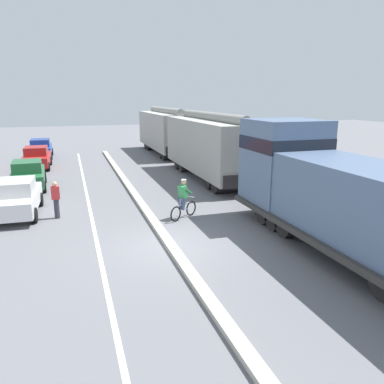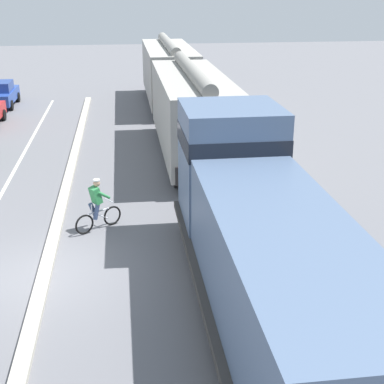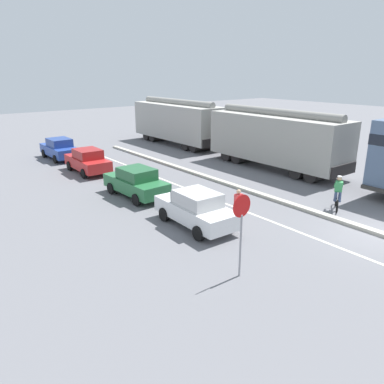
{
  "view_description": "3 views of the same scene",
  "coord_description": "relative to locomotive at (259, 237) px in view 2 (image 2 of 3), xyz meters",
  "views": [
    {
      "loc": [
        -3.05,
        -11.93,
        5.08
      ],
      "look_at": [
        1.96,
        3.43,
        0.97
      ],
      "focal_mm": 35.0,
      "sensor_mm": 36.0,
      "label": 1
    },
    {
      "loc": [
        2.31,
        -13.16,
        7.41
      ],
      "look_at": [
        4.16,
        0.92,
        1.88
      ],
      "focal_mm": 50.0,
      "sensor_mm": 36.0,
      "label": 2
    },
    {
      "loc": [
        -15.11,
        -6.53,
        6.58
      ],
      "look_at": [
        -4.26,
        7.26,
        0.89
      ],
      "focal_mm": 35.0,
      "sensor_mm": 36.0,
      "label": 3
    }
  ],
  "objects": [
    {
      "name": "median_curb",
      "position": [
        -5.38,
        8.03,
        -1.72
      ],
      "size": [
        0.36,
        36.0,
        0.16
      ],
      "primitive_type": "cube",
      "color": "#B2AD9E",
      "rests_on": "ground"
    },
    {
      "name": "hopper_car_lead",
      "position": [
        0.0,
        12.16,
        0.28
      ],
      "size": [
        2.9,
        10.6,
        4.18
      ],
      "color": "#9E9B94",
      "rests_on": "ground"
    },
    {
      "name": "locomotive",
      "position": [
        0.0,
        0.0,
        0.0
      ],
      "size": [
        3.1,
        11.61,
        4.2
      ],
      "color": "slate",
      "rests_on": "ground"
    },
    {
      "name": "ground_plane",
      "position": [
        -5.38,
        2.03,
        -1.8
      ],
      "size": [
        120.0,
        120.0,
        0.0
      ],
      "primitive_type": "plane",
      "color": "slate"
    },
    {
      "name": "parked_car_blue",
      "position": [
        -10.83,
        24.52,
        -0.98
      ],
      "size": [
        1.86,
        4.21,
        1.62
      ],
      "color": "#28479E",
      "rests_on": "ground"
    },
    {
      "name": "hopper_car_middle",
      "position": [
        0.0,
        23.76,
        0.28
      ],
      "size": [
        2.9,
        10.6,
        4.18
      ],
      "color": "#A7A49C",
      "rests_on": "ground"
    },
    {
      "name": "cyclist",
      "position": [
        -4.02,
        4.81,
        -0.98
      ],
      "size": [
        1.45,
        1.01,
        1.71
      ],
      "color": "black",
      "rests_on": "ground"
    }
  ]
}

